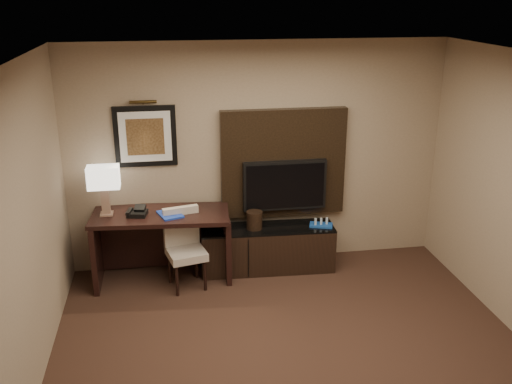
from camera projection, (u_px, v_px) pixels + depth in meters
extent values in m
cube|color=silver|center=(316.00, 69.00, 4.01)|extent=(4.50, 5.00, 0.01)
cube|color=gray|center=(258.00, 156.00, 6.79)|extent=(4.50, 0.01, 2.70)
cube|color=gray|center=(8.00, 264.00, 4.13)|extent=(0.01, 5.00, 2.70)
cube|color=black|center=(162.00, 246.00, 6.60)|extent=(1.60, 0.79, 0.83)
cube|color=black|center=(268.00, 248.00, 6.89)|extent=(1.61, 0.51, 0.55)
cube|color=black|center=(283.00, 163.00, 6.81)|extent=(1.50, 0.12, 1.30)
cube|color=black|center=(285.00, 185.00, 6.80)|extent=(1.00, 0.08, 0.60)
cube|color=black|center=(145.00, 136.00, 6.47)|extent=(0.70, 0.04, 0.70)
cylinder|color=#403014|center=(143.00, 102.00, 6.30)|extent=(0.04, 0.04, 0.30)
cube|color=#1A38AC|center=(170.00, 214.00, 6.41)|extent=(0.31, 0.36, 0.02)
imported|color=tan|center=(169.00, 206.00, 6.41)|extent=(0.15, 0.07, 0.20)
cylinder|color=black|center=(254.00, 220.00, 6.73)|extent=(0.22, 0.22, 0.21)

